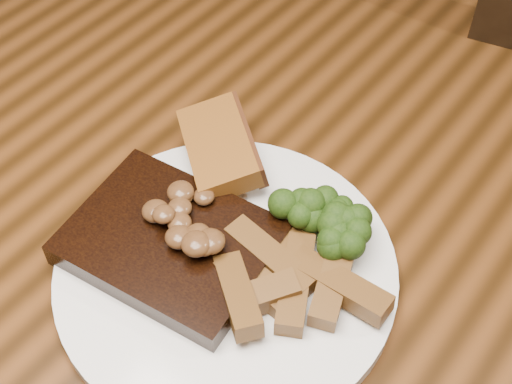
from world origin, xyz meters
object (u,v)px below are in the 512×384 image
(plate, at_px, (226,272))
(garlic_bread, at_px, (220,161))
(dining_table, at_px, (262,269))
(potato_wedges, at_px, (276,305))
(steak, at_px, (171,243))

(plate, distance_m, garlic_bread, 0.12)
(plate, bearing_deg, dining_table, 102.72)
(garlic_bread, distance_m, potato_wedges, 0.16)
(dining_table, height_order, plate, plate)
(dining_table, xyz_separation_m, steak, (-0.03, -0.09, 0.12))
(plate, height_order, steak, steak)
(plate, xyz_separation_m, steak, (-0.05, -0.02, 0.02))
(potato_wedges, bearing_deg, steak, -176.33)
(plate, height_order, garlic_bread, garlic_bread)
(dining_table, relative_size, plate, 5.43)
(dining_table, xyz_separation_m, plate, (0.02, -0.07, 0.10))
(dining_table, bearing_deg, plate, -77.28)
(dining_table, distance_m, plate, 0.12)
(plate, distance_m, potato_wedges, 0.06)
(garlic_bread, bearing_deg, potato_wedges, 3.17)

